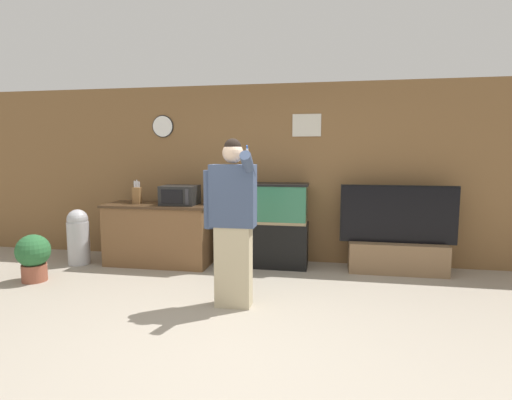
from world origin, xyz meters
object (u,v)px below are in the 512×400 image
object	(u,v)px
tv_on_stand	(397,247)
trash_bin	(78,236)
aquarium_on_stand	(267,225)
potted_plant	(33,255)
microwave	(180,195)
person_standing	(232,220)
counter_island	(160,234)
knife_block	(137,195)

from	to	relation	value
tv_on_stand	trash_bin	xyz separation A→B (m)	(-4.48, -0.39, 0.07)
aquarium_on_stand	potted_plant	world-z (taller)	aquarium_on_stand
microwave	person_standing	bearing A→B (deg)	-51.36
counter_island	trash_bin	world-z (taller)	counter_island
trash_bin	potted_plant	bearing A→B (deg)	-95.18
microwave	person_standing	xyz separation A→B (m)	(1.09, -1.37, -0.10)
person_standing	aquarium_on_stand	bearing A→B (deg)	85.53
counter_island	aquarium_on_stand	world-z (taller)	aquarium_on_stand
counter_island	microwave	xyz separation A→B (m)	(0.33, -0.01, 0.57)
microwave	tv_on_stand	xyz separation A→B (m)	(3.00, 0.18, -0.67)
knife_block	person_standing	xyz separation A→B (m)	(1.74, -1.36, -0.09)
counter_island	trash_bin	distance (m)	1.18
person_standing	potted_plant	distance (m)	2.74
microwave	tv_on_stand	size ratio (longest dim) A/B	0.32
counter_island	microwave	world-z (taller)	microwave
knife_block	trash_bin	xyz separation A→B (m)	(-0.84, -0.19, -0.59)
counter_island	potted_plant	world-z (taller)	counter_island
microwave	trash_bin	world-z (taller)	microwave
tv_on_stand	trash_bin	world-z (taller)	tv_on_stand
aquarium_on_stand	counter_island	bearing A→B (deg)	-173.42
person_standing	tv_on_stand	bearing A→B (deg)	39.21
tv_on_stand	person_standing	distance (m)	2.52
microwave	potted_plant	bearing A→B (deg)	-146.80
knife_block	person_standing	bearing A→B (deg)	-37.92
knife_block	tv_on_stand	bearing A→B (deg)	3.06
trash_bin	aquarium_on_stand	bearing A→B (deg)	8.24
microwave	potted_plant	distance (m)	1.99
knife_block	aquarium_on_stand	world-z (taller)	knife_block
tv_on_stand	potted_plant	size ratio (longest dim) A/B	2.56
counter_island	tv_on_stand	size ratio (longest dim) A/B	1.00
tv_on_stand	potted_plant	distance (m)	4.71
knife_block	potted_plant	size ratio (longest dim) A/B	0.58
aquarium_on_stand	person_standing	distance (m)	1.59
potted_plant	aquarium_on_stand	bearing A→B (deg)	23.51
counter_island	potted_plant	size ratio (longest dim) A/B	2.56
knife_block	counter_island	bearing A→B (deg)	3.76
counter_island	person_standing	size ratio (longest dim) A/B	0.87
aquarium_on_stand	potted_plant	distance (m)	3.04
microwave	knife_block	bearing A→B (deg)	-178.90
microwave	aquarium_on_stand	xyz separation A→B (m)	(1.22, 0.19, -0.42)
tv_on_stand	knife_block	bearing A→B (deg)	-176.94
counter_island	knife_block	xyz separation A→B (m)	(-0.32, -0.02, 0.56)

